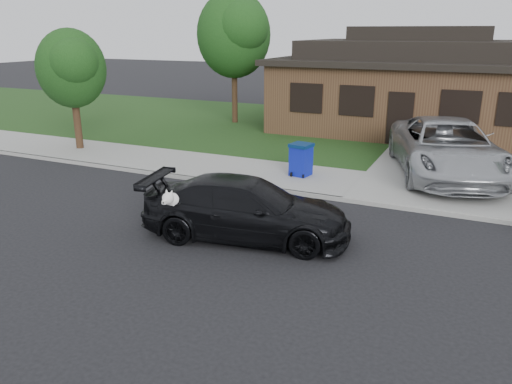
% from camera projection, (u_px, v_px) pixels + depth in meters
% --- Properties ---
extents(ground, '(120.00, 120.00, 0.00)m').
position_uv_depth(ground, '(160.00, 222.00, 12.56)').
color(ground, black).
rests_on(ground, ground).
extents(sidewalk, '(60.00, 3.00, 0.12)m').
position_uv_depth(sidewalk, '(246.00, 171.00, 16.86)').
color(sidewalk, gray).
rests_on(sidewalk, ground).
extents(curb, '(60.00, 0.12, 0.12)m').
position_uv_depth(curb, '(225.00, 183.00, 15.57)').
color(curb, gray).
rests_on(curb, ground).
extents(lawn, '(60.00, 13.00, 0.13)m').
position_uv_depth(lawn, '(319.00, 130.00, 23.77)').
color(lawn, '#193814').
rests_on(lawn, ground).
extents(driveway, '(4.50, 13.00, 0.14)m').
position_uv_depth(driveway, '(447.00, 157.00, 18.79)').
color(driveway, gray).
rests_on(driveway, ground).
extents(sedan, '(5.07, 2.76, 1.39)m').
position_uv_depth(sedan, '(246.00, 209.00, 11.46)').
color(sedan, black).
rests_on(sedan, ground).
extents(minivan, '(4.68, 6.96, 1.77)m').
position_uv_depth(minivan, '(447.00, 148.00, 15.93)').
color(minivan, '#ABAEB3').
rests_on(minivan, driveway).
extents(recycling_bin, '(0.73, 0.73, 1.05)m').
position_uv_depth(recycling_bin, '(301.00, 159.00, 16.06)').
color(recycling_bin, '#0E1BA0').
rests_on(recycling_bin, sidewalk).
extents(house, '(12.60, 8.60, 4.65)m').
position_uv_depth(house, '(416.00, 86.00, 23.27)').
color(house, '#422B1C').
rests_on(house, ground).
extents(tree_0, '(3.78, 3.60, 6.34)m').
position_uv_depth(tree_0, '(236.00, 33.00, 24.03)').
color(tree_0, '#332114').
rests_on(tree_0, ground).
extents(tree_2, '(2.73, 2.60, 4.59)m').
position_uv_depth(tree_2, '(72.00, 67.00, 18.91)').
color(tree_2, '#332114').
rests_on(tree_2, ground).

